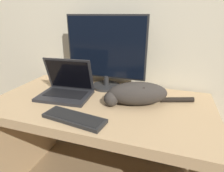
# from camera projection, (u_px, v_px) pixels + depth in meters

# --- Properties ---
(wall_back) EXTENTS (6.40, 0.06, 2.60)m
(wall_back) POSITION_uv_depth(u_px,v_px,m) (120.00, 12.00, 1.41)
(wall_back) COLOR beige
(wall_back) RESTS_ON ground_plane
(desk) EXTENTS (1.43, 0.74, 0.75)m
(desk) POSITION_uv_depth(u_px,v_px,m) (101.00, 122.00, 1.29)
(desk) COLOR tan
(desk) RESTS_ON ground_plane
(monitor) EXTENTS (0.60, 0.22, 0.54)m
(monitor) POSITION_uv_depth(u_px,v_px,m) (106.00, 52.00, 1.38)
(monitor) COLOR #282828
(monitor) RESTS_ON desk
(laptop) EXTENTS (0.36, 0.27, 0.26)m
(laptop) POSITION_uv_depth(u_px,v_px,m) (66.00, 89.00, 1.30)
(laptop) COLOR #232326
(laptop) RESTS_ON desk
(external_keyboard) EXTENTS (0.37, 0.16, 0.02)m
(external_keyboard) POSITION_uv_depth(u_px,v_px,m) (74.00, 118.00, 1.01)
(external_keyboard) COLOR black
(external_keyboard) RESTS_ON desk
(cat) EXTENTS (0.55, 0.30, 0.15)m
(cat) POSITION_uv_depth(u_px,v_px,m) (137.00, 93.00, 1.17)
(cat) COLOR #332D28
(cat) RESTS_ON desk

